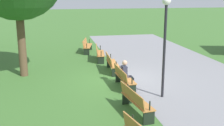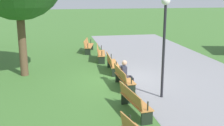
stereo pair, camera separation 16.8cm
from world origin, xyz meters
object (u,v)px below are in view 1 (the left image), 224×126
object	(u,v)px
bench_1	(99,53)
lamp_post	(165,28)
bench_4	(135,100)
bench_0	(87,45)
person_seated	(126,73)
bench_3	(124,77)
bench_2	(111,63)

from	to	relation	value
bench_1	lamp_post	size ratio (longest dim) A/B	0.50
bench_1	bench_4	distance (m)	7.78
bench_1	lamp_post	distance (m)	7.00
bench_0	lamp_post	world-z (taller)	lamp_post
bench_0	bench_1	size ratio (longest dim) A/B	1.01
bench_1	person_seated	size ratio (longest dim) A/B	1.60
lamp_post	bench_3	bearing A→B (deg)	-136.02
lamp_post	bench_4	bearing A→B (deg)	-48.55
bench_4	lamp_post	distance (m)	2.95
person_seated	lamp_post	size ratio (longest dim) A/B	0.31
bench_1	bench_3	world-z (taller)	same
bench_1	person_seated	world-z (taller)	person_seated
bench_1	lamp_post	world-z (taller)	lamp_post
bench_4	lamp_post	bearing A→B (deg)	123.82
lamp_post	bench_1	bearing A→B (deg)	-167.19
lamp_post	bench_0	bearing A→B (deg)	-167.95
bench_2	bench_1	bearing A→B (deg)	-172.39
bench_0	bench_2	xyz separation A→B (m)	(5.15, 0.69, 0.00)
bench_2	lamp_post	xyz separation A→B (m)	(3.89, 1.24, 2.21)
bench_2	person_seated	world-z (taller)	person_seated
bench_1	bench_4	size ratio (longest dim) A/B	1.00
bench_0	lamp_post	xyz separation A→B (m)	(9.03, 1.93, 2.21)
person_seated	lamp_post	world-z (taller)	lamp_post
bench_1	bench_3	bearing A→B (deg)	10.16
bench_1	bench_3	xyz separation A→B (m)	(5.19, 0.23, 0.00)
bench_3	bench_4	bearing A→B (deg)	-7.61
bench_2	bench_4	size ratio (longest dim) A/B	0.99
bench_3	bench_2	bearing A→B (deg)	177.46
bench_3	lamp_post	xyz separation A→B (m)	(1.29, 1.24, 2.21)
bench_0	bench_1	distance (m)	2.60
bench_3	bench_1	bearing A→B (deg)	179.99
bench_1	bench_4	bearing A→B (deg)	7.63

